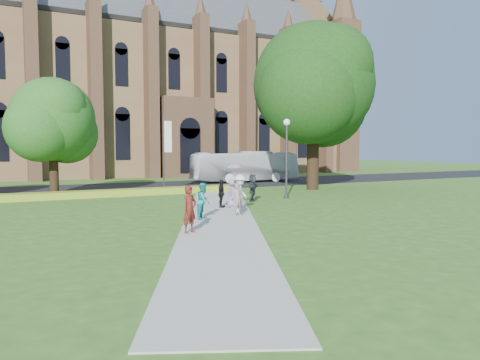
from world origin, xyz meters
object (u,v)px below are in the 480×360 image
streetlamp (287,149)px  large_tree (314,84)px  pedestrian_0 (190,209)px  tour_coach (245,167)px

streetlamp → large_tree: (5.50, 4.50, 5.07)m
pedestrian_0 → large_tree: bearing=14.9°
streetlamp → pedestrian_0: 13.90m
large_tree → tour_coach: 11.82m
streetlamp → large_tree: 8.73m
large_tree → tour_coach: bearing=95.9°
large_tree → tour_coach: size_ratio=1.24×
streetlamp → tour_coach: bearing=72.2°
streetlamp → pedestrian_0: bearing=-139.5°
large_tree → pedestrian_0: large_tree is taller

